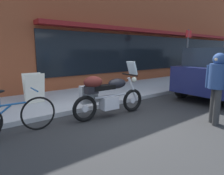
{
  "coord_description": "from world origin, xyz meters",
  "views": [
    {
      "loc": [
        -3.04,
        -3.49,
        1.66
      ],
      "look_at": [
        0.14,
        0.61,
        0.7
      ],
      "focal_mm": 31.68,
      "sensor_mm": 36.0,
      "label": 1
    }
  ],
  "objects_px": {
    "sandwich_board_sign": "(34,88)",
    "pedestrian_walking": "(217,80)",
    "touring_motorcycle": "(106,94)",
    "parking_sign_pole": "(187,52)",
    "parked_bicycle": "(11,117)"
  },
  "relations": [
    {
      "from": "touring_motorcycle",
      "to": "sandwich_board_sign",
      "type": "relative_size",
      "value": 2.35
    },
    {
      "from": "pedestrian_walking",
      "to": "sandwich_board_sign",
      "type": "height_order",
      "value": "pedestrian_walking"
    },
    {
      "from": "pedestrian_walking",
      "to": "touring_motorcycle",
      "type": "bearing_deg",
      "value": 130.74
    },
    {
      "from": "pedestrian_walking",
      "to": "parked_bicycle",
      "type": "bearing_deg",
      "value": 150.72
    },
    {
      "from": "sandwich_board_sign",
      "to": "pedestrian_walking",
      "type": "bearing_deg",
      "value": -54.79
    },
    {
      "from": "touring_motorcycle",
      "to": "sandwich_board_sign",
      "type": "height_order",
      "value": "touring_motorcycle"
    },
    {
      "from": "touring_motorcycle",
      "to": "pedestrian_walking",
      "type": "bearing_deg",
      "value": -49.26
    },
    {
      "from": "parked_bicycle",
      "to": "parking_sign_pole",
      "type": "height_order",
      "value": "parking_sign_pole"
    },
    {
      "from": "parked_bicycle",
      "to": "pedestrian_walking",
      "type": "xyz_separation_m",
      "value": [
        3.82,
        -2.14,
        0.63
      ]
    },
    {
      "from": "parked_bicycle",
      "to": "pedestrian_walking",
      "type": "relative_size",
      "value": 1.07
    },
    {
      "from": "sandwich_board_sign",
      "to": "parking_sign_pole",
      "type": "xyz_separation_m",
      "value": [
        6.92,
        -0.68,
        1.04
      ]
    },
    {
      "from": "parked_bicycle",
      "to": "sandwich_board_sign",
      "type": "height_order",
      "value": "sandwich_board_sign"
    },
    {
      "from": "touring_motorcycle",
      "to": "parked_bicycle",
      "type": "xyz_separation_m",
      "value": [
        -2.14,
        0.2,
        -0.21
      ]
    },
    {
      "from": "pedestrian_walking",
      "to": "sandwich_board_sign",
      "type": "distance_m",
      "value": 4.91
    },
    {
      "from": "touring_motorcycle",
      "to": "pedestrian_walking",
      "type": "xyz_separation_m",
      "value": [
        1.67,
        -1.94,
        0.42
      ]
    }
  ]
}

